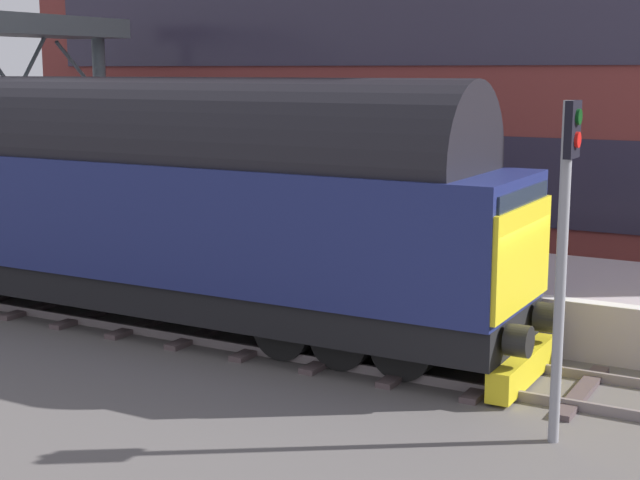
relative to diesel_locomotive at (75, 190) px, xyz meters
name	(u,v)px	position (x,y,z in m)	size (l,w,h in m)	color
ground_plane	(454,373)	(0.00, -8.00, -2.48)	(140.00, 140.00, 0.00)	#5D5856
track_main	(454,370)	(0.00, -8.00, -2.43)	(2.50, 60.00, 0.15)	gray
station_platform	(522,297)	(3.60, -8.00, -1.98)	(4.00, 44.00, 1.01)	#B1A4AB
diesel_locomotive	(75,190)	(0.00, 0.00, 0.00)	(2.74, 18.53, 4.68)	black
signal_post_near	(564,234)	(-2.00, -10.18, 0.28)	(0.44, 0.22, 4.44)	gray
waiting_passenger	(416,220)	(2.64, -6.17, -0.49)	(0.40, 0.50, 1.64)	#2E332F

